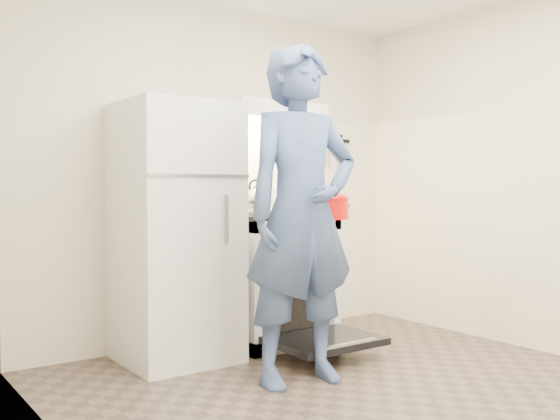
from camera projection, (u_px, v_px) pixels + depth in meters
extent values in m
plane|color=brown|center=(397.00, 403.00, 3.31)|extent=(3.60, 3.60, 0.00)
cube|color=beige|center=(224.00, 174.00, 4.73)|extent=(3.20, 0.02, 2.50)
cube|color=white|center=(175.00, 232.00, 4.12)|extent=(0.70, 0.70, 1.70)
cube|color=white|center=(274.00, 280.00, 4.63)|extent=(0.76, 0.65, 0.92)
cube|color=black|center=(273.00, 216.00, 4.61)|extent=(0.76, 0.65, 0.03)
cube|color=white|center=(253.00, 200.00, 4.84)|extent=(0.76, 0.07, 0.20)
cube|color=black|center=(325.00, 341.00, 4.16)|extent=(0.70, 0.54, 0.04)
cube|color=slate|center=(274.00, 283.00, 4.63)|extent=(0.60, 0.52, 0.01)
cube|color=white|center=(268.00, 112.00, 4.65)|extent=(0.76, 0.50, 0.12)
cube|color=black|center=(331.00, 140.00, 5.32)|extent=(0.40, 0.02, 0.03)
cylinder|color=#997951|center=(268.00, 282.00, 4.57)|extent=(0.30, 0.30, 0.02)
cylinder|color=silver|center=(320.00, 201.00, 4.67)|extent=(0.10, 0.10, 0.13)
imported|color=navy|center=(302.00, 214.00, 3.64)|extent=(0.77, 0.56, 1.98)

